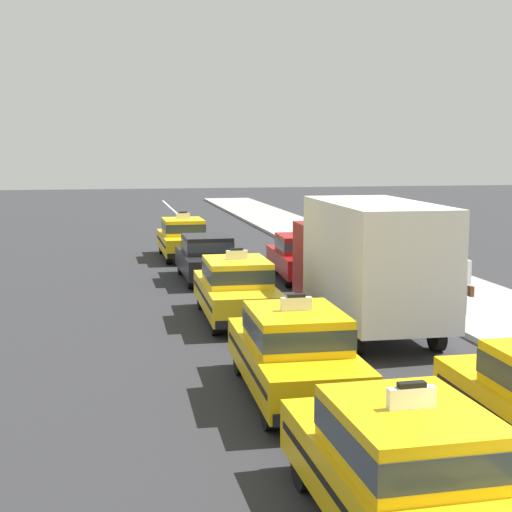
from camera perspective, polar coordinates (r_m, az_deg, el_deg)
lane_stripe_left_right at (r=27.07m, az=-0.82°, el=-1.50°), size 0.14×80.00×0.01m
sidewalk_curb at (r=24.08m, az=14.64°, el=-2.81°), size 4.00×90.00×0.15m
taxi_left_nearest at (r=9.16m, az=11.24°, el=-15.61°), size 1.91×4.60×1.96m
taxi_left_second at (r=13.86m, az=2.94°, el=-7.20°), size 1.89×4.59×1.96m
taxi_left_third at (r=19.96m, az=-1.50°, el=-2.44°), size 1.87×4.58×1.96m
sedan_left_fourth at (r=25.99m, az=-3.74°, el=-0.04°), size 1.81×4.32×1.58m
taxi_left_fifth at (r=31.39m, az=-5.55°, el=1.41°), size 1.87×4.58×1.96m
box_truck_right_second at (r=19.15m, az=8.24°, el=-0.24°), size 2.41×7.01×3.27m
sedan_right_third at (r=26.18m, az=3.44°, el=0.02°), size 1.96×4.38×1.58m
pedestrian_trailing at (r=20.74m, az=15.41°, el=-2.02°), size 0.47×0.24×1.67m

